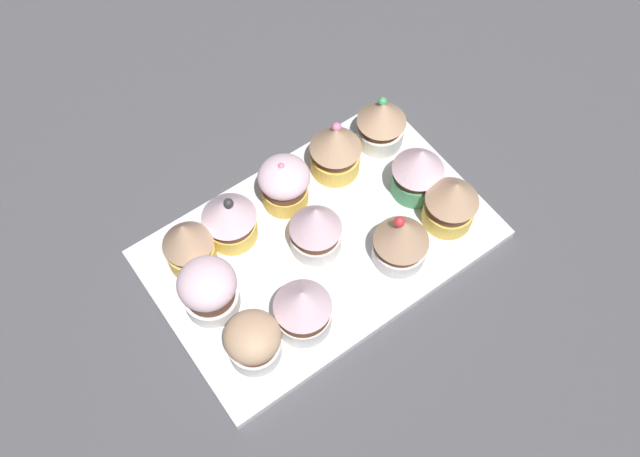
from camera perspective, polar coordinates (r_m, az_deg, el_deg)
ground_plane at (r=79.78cm, az=0.00°, el=-1.99°), size 180.00×180.00×3.00cm
baking_tray at (r=77.92cm, az=0.00°, el=-1.29°), size 37.00×23.65×1.20cm
cupcake_0 at (r=69.51cm, az=-5.48°, el=-9.20°), size 5.69×5.69×6.26cm
cupcake_1 at (r=69.83cm, az=-1.43°, el=-6.51°), size 5.93×5.93×7.67cm
cupcake_2 at (r=73.82cm, az=6.68°, el=-0.89°), size 5.99×5.99×7.67cm
cupcake_3 at (r=77.02cm, az=10.72°, el=2.19°), size 5.91×5.91×7.21cm
cupcake_4 at (r=71.93cm, az=-9.10°, el=-4.94°), size 6.07×6.07×6.83cm
cupcake_5 at (r=73.75cm, az=-0.23°, el=-0.07°), size 5.67×5.67×7.62cm
cupcake_6 at (r=78.35cm, az=8.03°, el=4.76°), size 5.85×5.85×7.57cm
cupcake_7 at (r=74.15cm, az=-10.78°, el=-1.22°), size 5.42×5.42×7.70cm
cupcake_8 at (r=75.30cm, az=-7.45°, el=0.94°), size 5.97×5.97×7.54cm
cupcake_9 at (r=77.25cm, az=-3.12°, el=3.58°), size 5.80×5.80×6.73cm
cupcake_10 at (r=79.46cm, az=1.28°, el=6.52°), size 5.96×5.96×7.70cm
cupcake_11 at (r=82.35cm, az=5.05°, el=8.66°), size 5.81×5.81×7.19cm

